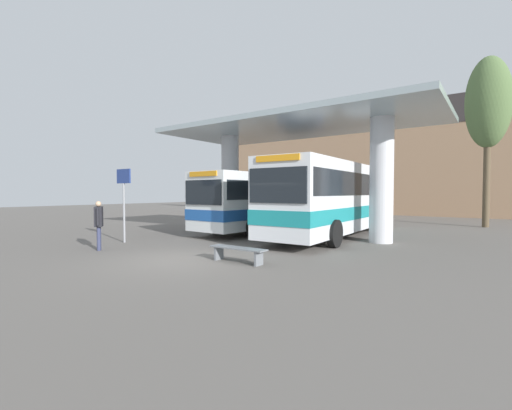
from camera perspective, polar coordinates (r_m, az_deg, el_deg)
The scene contains 10 objects.
ground_plane at distance 11.19m, azimuth -12.21°, elevation -8.83°, with size 100.00×100.00×0.00m, color #605B56.
townhouse_backdrop at distance 34.91m, azimuth 21.84°, elevation 8.45°, with size 40.00×0.58×10.45m.
station_canopy at distance 17.02m, azimuth 6.55°, elevation 9.99°, with size 13.23×6.26×5.48m.
transit_bus_left_bay at distance 19.23m, azimuth 2.76°, elevation 0.94°, with size 3.06×10.74×3.08m.
transit_bus_center_bay at distance 17.19m, azimuth 13.48°, elevation 1.40°, with size 2.92×11.76×3.45m.
waiting_bench_near_pillar at distance 10.39m, azimuth -3.03°, elevation -7.67°, with size 1.91×0.44×0.46m.
info_sign_platform at distance 15.46m, azimuth -21.17°, elevation 2.29°, with size 0.90×0.09×3.10m.
pedestrian_waiting at distance 13.73m, azimuth -24.75°, elevation -2.34°, with size 0.58×0.49×1.80m.
poplar_tree_behind_left at distance 25.63m, azimuth 34.25°, elevation 13.73°, with size 2.49×2.49×10.30m.
parked_car_street at distance 34.81m, azimuth 7.26°, elevation 0.30°, with size 4.24×2.22×2.17m.
Camera 1 is at (8.11, -7.42, 2.11)m, focal length 24.00 mm.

